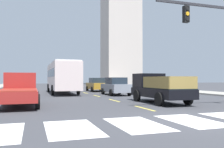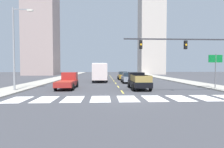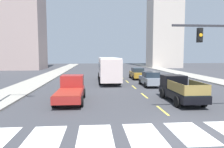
% 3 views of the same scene
% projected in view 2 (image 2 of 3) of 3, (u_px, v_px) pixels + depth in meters
% --- Properties ---
extents(ground_plane, '(160.00, 160.00, 0.00)m').
position_uv_depth(ground_plane, '(127.00, 99.00, 14.60)').
color(ground_plane, '#3B3C41').
extents(sidewalk_right, '(3.54, 110.00, 0.15)m').
position_uv_depth(sidewalk_right, '(179.00, 81.00, 33.19)').
color(sidewalk_right, '#9F9A8F').
rests_on(sidewalk_right, ground).
extents(sidewalk_left, '(3.54, 110.00, 0.15)m').
position_uv_depth(sidewalk_left, '(47.00, 81.00, 31.94)').
color(sidewalk_left, '#9F9A8F').
rests_on(sidewalk_left, ground).
extents(crosswalk_stripe_0, '(1.61, 2.95, 0.01)m').
position_uv_depth(crosswalk_stripe_0, '(17.00, 100.00, 14.15)').
color(crosswalk_stripe_0, white).
rests_on(crosswalk_stripe_0, ground).
extents(crosswalk_stripe_1, '(1.61, 2.95, 0.01)m').
position_uv_depth(crosswalk_stripe_1, '(45.00, 99.00, 14.26)').
color(crosswalk_stripe_1, white).
rests_on(crosswalk_stripe_1, ground).
extents(crosswalk_stripe_2, '(1.61, 2.95, 0.01)m').
position_uv_depth(crosswalk_stripe_2, '(73.00, 99.00, 14.38)').
color(crosswalk_stripe_2, white).
rests_on(crosswalk_stripe_2, ground).
extents(crosswalk_stripe_3, '(1.61, 2.95, 0.01)m').
position_uv_depth(crosswalk_stripe_3, '(100.00, 99.00, 14.49)').
color(crosswalk_stripe_3, white).
rests_on(crosswalk_stripe_3, ground).
extents(crosswalk_stripe_4, '(1.61, 2.95, 0.01)m').
position_uv_depth(crosswalk_stripe_4, '(127.00, 99.00, 14.60)').
color(crosswalk_stripe_4, white).
rests_on(crosswalk_stripe_4, ground).
extents(crosswalk_stripe_5, '(1.61, 2.95, 0.01)m').
position_uv_depth(crosswalk_stripe_5, '(154.00, 98.00, 14.72)').
color(crosswalk_stripe_5, white).
rests_on(crosswalk_stripe_5, ground).
extents(crosswalk_stripe_6, '(1.61, 2.95, 0.01)m').
position_uv_depth(crosswalk_stripe_6, '(180.00, 98.00, 14.83)').
color(crosswalk_stripe_6, white).
rests_on(crosswalk_stripe_6, ground).
extents(crosswalk_stripe_7, '(1.61, 2.95, 0.01)m').
position_uv_depth(crosswalk_stripe_7, '(206.00, 98.00, 14.94)').
color(crosswalk_stripe_7, white).
rests_on(crosswalk_stripe_7, ground).
extents(lane_dash_0, '(0.16, 2.40, 0.01)m').
position_uv_depth(lane_dash_0, '(122.00, 92.00, 18.59)').
color(lane_dash_0, '#DDC646').
rests_on(lane_dash_0, ground).
extents(lane_dash_1, '(0.16, 2.40, 0.01)m').
position_uv_depth(lane_dash_1, '(118.00, 87.00, 23.58)').
color(lane_dash_1, '#DDC646').
rests_on(lane_dash_1, ground).
extents(lane_dash_2, '(0.16, 2.40, 0.01)m').
position_uv_depth(lane_dash_2, '(116.00, 83.00, 28.57)').
color(lane_dash_2, '#DDC646').
rests_on(lane_dash_2, ground).
extents(lane_dash_3, '(0.16, 2.40, 0.01)m').
position_uv_depth(lane_dash_3, '(114.00, 81.00, 33.56)').
color(lane_dash_3, '#DDC646').
rests_on(lane_dash_3, ground).
extents(lane_dash_4, '(0.16, 2.40, 0.01)m').
position_uv_depth(lane_dash_4, '(112.00, 79.00, 38.55)').
color(lane_dash_4, '#DDC646').
rests_on(lane_dash_4, ground).
extents(lane_dash_5, '(0.16, 2.40, 0.01)m').
position_uv_depth(lane_dash_5, '(111.00, 78.00, 43.54)').
color(lane_dash_5, '#DDC646').
rests_on(lane_dash_5, ground).
extents(lane_dash_6, '(0.16, 2.40, 0.01)m').
position_uv_depth(lane_dash_6, '(110.00, 77.00, 48.53)').
color(lane_dash_6, '#DDC646').
rests_on(lane_dash_6, ground).
extents(lane_dash_7, '(0.16, 2.40, 0.01)m').
position_uv_depth(lane_dash_7, '(110.00, 76.00, 53.52)').
color(lane_dash_7, '#DDC646').
rests_on(lane_dash_7, ground).
extents(pickup_stakebed, '(2.18, 5.20, 1.96)m').
position_uv_depth(pickup_stakebed, '(138.00, 81.00, 21.33)').
color(pickup_stakebed, black).
rests_on(pickup_stakebed, ground).
extents(pickup_dark, '(2.18, 5.20, 1.96)m').
position_uv_depth(pickup_dark, '(68.00, 81.00, 21.67)').
color(pickup_dark, maroon).
rests_on(pickup_dark, ground).
extents(city_bus, '(2.72, 10.80, 3.32)m').
position_uv_depth(city_bus, '(100.00, 71.00, 33.43)').
color(city_bus, silver).
rests_on(city_bus, ground).
extents(sedan_near_right, '(2.02, 4.40, 1.72)m').
position_uv_depth(sedan_near_right, '(123.00, 76.00, 36.57)').
color(sedan_near_right, '#A57823').
rests_on(sedan_near_right, ground).
extents(sedan_near_left, '(2.02, 4.40, 1.72)m').
position_uv_depth(sedan_near_left, '(128.00, 78.00, 29.25)').
color(sedan_near_left, gray).
rests_on(sedan_near_left, ground).
extents(traffic_signal_gantry, '(11.33, 0.27, 6.00)m').
position_uv_depth(traffic_signal_gantry, '(198.00, 51.00, 17.42)').
color(traffic_signal_gantry, '#2D2D33').
rests_on(traffic_signal_gantry, ground).
extents(direction_sign_green, '(1.70, 0.12, 4.20)m').
position_uv_depth(direction_sign_green, '(215.00, 64.00, 20.86)').
color(direction_sign_green, slate).
rests_on(direction_sign_green, ground).
extents(streetlight_left, '(2.20, 0.28, 9.00)m').
position_uv_depth(streetlight_left, '(15.00, 45.00, 18.69)').
color(streetlight_left, gray).
rests_on(streetlight_left, ground).
extents(block_mid_left, '(10.08, 9.36, 34.56)m').
position_uv_depth(block_mid_left, '(41.00, 23.00, 58.38)').
color(block_mid_left, '#A6908A').
rests_on(block_mid_left, ground).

